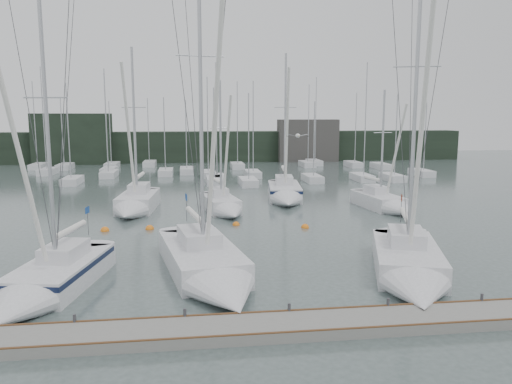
{
  "coord_description": "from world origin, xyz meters",
  "views": [
    {
      "loc": [
        -1.7,
        -22.06,
        7.94
      ],
      "look_at": [
        1.91,
        5.0,
        3.65
      ],
      "focal_mm": 35.0,
      "sensor_mm": 36.0,
      "label": 1
    }
  ],
  "objects_px": {
    "sailboat_mid_c": "(224,207)",
    "sailboat_mid_d": "(285,194)",
    "sailboat_mid_e": "(387,204)",
    "sailboat_near_right": "(411,271)",
    "sailboat_near_left": "(43,285)",
    "sailboat_near_center": "(212,272)",
    "buoy_d": "(305,228)",
    "buoy_c": "(105,231)",
    "buoy_b": "(236,225)",
    "sailboat_mid_b": "(135,205)",
    "buoy_a": "(150,229)"
  },
  "relations": [
    {
      "from": "sailboat_mid_d",
      "to": "buoy_d",
      "type": "height_order",
      "value": "sailboat_mid_d"
    },
    {
      "from": "sailboat_near_left",
      "to": "buoy_d",
      "type": "xyz_separation_m",
      "value": [
        14.38,
        11.79,
        -0.58
      ]
    },
    {
      "from": "sailboat_near_right",
      "to": "buoy_b",
      "type": "distance_m",
      "value": 15.3
    },
    {
      "from": "sailboat_mid_b",
      "to": "buoy_d",
      "type": "bearing_deg",
      "value": -24.55
    },
    {
      "from": "sailboat_mid_b",
      "to": "sailboat_mid_c",
      "type": "height_order",
      "value": "sailboat_mid_b"
    },
    {
      "from": "sailboat_mid_c",
      "to": "buoy_a",
      "type": "distance_m",
      "value": 7.34
    },
    {
      "from": "sailboat_near_center",
      "to": "buoy_c",
      "type": "relative_size",
      "value": 30.44
    },
    {
      "from": "sailboat_mid_b",
      "to": "sailboat_mid_e",
      "type": "distance_m",
      "value": 20.68
    },
    {
      "from": "sailboat_mid_e",
      "to": "sailboat_mid_b",
      "type": "bearing_deg",
      "value": 167.57
    },
    {
      "from": "sailboat_near_left",
      "to": "sailboat_near_right",
      "type": "bearing_deg",
      "value": 10.24
    },
    {
      "from": "sailboat_near_left",
      "to": "buoy_a",
      "type": "bearing_deg",
      "value": 85.68
    },
    {
      "from": "sailboat_near_right",
      "to": "sailboat_mid_c",
      "type": "relative_size",
      "value": 1.52
    },
    {
      "from": "sailboat_mid_b",
      "to": "buoy_b",
      "type": "relative_size",
      "value": 27.44
    },
    {
      "from": "buoy_b",
      "to": "buoy_c",
      "type": "bearing_deg",
      "value": -175.99
    },
    {
      "from": "sailboat_mid_b",
      "to": "sailboat_mid_e",
      "type": "xyz_separation_m",
      "value": [
        20.61,
        -1.72,
        -0.1
      ]
    },
    {
      "from": "sailboat_mid_c",
      "to": "sailboat_mid_e",
      "type": "relative_size",
      "value": 1.06
    },
    {
      "from": "sailboat_near_right",
      "to": "buoy_a",
      "type": "xyz_separation_m",
      "value": [
        -13.13,
        13.06,
        -0.6
      ]
    },
    {
      "from": "sailboat_mid_c",
      "to": "sailboat_mid_e",
      "type": "bearing_deg",
      "value": -12.18
    },
    {
      "from": "buoy_a",
      "to": "buoy_b",
      "type": "distance_m",
      "value": 6.11
    },
    {
      "from": "sailboat_near_center",
      "to": "buoy_d",
      "type": "height_order",
      "value": "sailboat_near_center"
    },
    {
      "from": "buoy_d",
      "to": "sailboat_mid_b",
      "type": "bearing_deg",
      "value": 150.8
    },
    {
      "from": "sailboat_near_right",
      "to": "buoy_b",
      "type": "relative_size",
      "value": 33.5
    },
    {
      "from": "sailboat_mid_c",
      "to": "sailboat_mid_d",
      "type": "height_order",
      "value": "sailboat_mid_d"
    },
    {
      "from": "sailboat_near_left",
      "to": "sailboat_mid_b",
      "type": "distance_m",
      "value": 18.86
    },
    {
      "from": "buoy_c",
      "to": "buoy_d",
      "type": "xyz_separation_m",
      "value": [
        13.83,
        -0.87,
        0.0
      ]
    },
    {
      "from": "sailboat_near_left",
      "to": "sailboat_near_right",
      "type": "relative_size",
      "value": 0.85
    },
    {
      "from": "sailboat_near_right",
      "to": "sailboat_mid_e",
      "type": "xyz_separation_m",
      "value": [
        5.85,
        17.31,
        -0.06
      ]
    },
    {
      "from": "buoy_c",
      "to": "buoy_d",
      "type": "bearing_deg",
      "value": -3.59
    },
    {
      "from": "sailboat_mid_c",
      "to": "buoy_d",
      "type": "height_order",
      "value": "sailboat_mid_c"
    },
    {
      "from": "sailboat_mid_d",
      "to": "buoy_d",
      "type": "bearing_deg",
      "value": -86.03
    },
    {
      "from": "sailboat_near_center",
      "to": "sailboat_mid_d",
      "type": "relative_size",
      "value": 1.27
    },
    {
      "from": "sailboat_mid_e",
      "to": "buoy_d",
      "type": "relative_size",
      "value": 18.95
    },
    {
      "from": "sailboat_near_left",
      "to": "sailboat_mid_b",
      "type": "bearing_deg",
      "value": 95.36
    },
    {
      "from": "sailboat_mid_d",
      "to": "buoy_a",
      "type": "xyz_separation_m",
      "value": [
        -11.48,
        -9.69,
        -0.66
      ]
    },
    {
      "from": "sailboat_mid_c",
      "to": "buoy_c",
      "type": "distance_m",
      "value": 9.87
    },
    {
      "from": "sailboat_mid_e",
      "to": "sailboat_near_center",
      "type": "bearing_deg",
      "value": -140.8
    },
    {
      "from": "sailboat_near_left",
      "to": "sailboat_mid_c",
      "type": "distance_m",
      "value": 19.78
    },
    {
      "from": "sailboat_mid_c",
      "to": "buoy_b",
      "type": "xyz_separation_m",
      "value": [
        0.56,
        -4.27,
        -0.56
      ]
    },
    {
      "from": "buoy_c",
      "to": "buoy_a",
      "type": "bearing_deg",
      "value": 2.4
    },
    {
      "from": "buoy_b",
      "to": "sailboat_near_center",
      "type": "bearing_deg",
      "value": -100.44
    },
    {
      "from": "sailboat_near_left",
      "to": "buoy_d",
      "type": "distance_m",
      "value": 18.6
    },
    {
      "from": "sailboat_mid_b",
      "to": "buoy_d",
      "type": "xyz_separation_m",
      "value": [
        12.46,
        -6.96,
        -0.64
      ]
    },
    {
      "from": "buoy_b",
      "to": "buoy_a",
      "type": "bearing_deg",
      "value": -175.19
    },
    {
      "from": "sailboat_near_left",
      "to": "sailboat_near_center",
      "type": "relative_size",
      "value": 0.81
    },
    {
      "from": "sailboat_mid_e",
      "to": "buoy_a",
      "type": "height_order",
      "value": "sailboat_mid_e"
    },
    {
      "from": "sailboat_near_center",
      "to": "buoy_b",
      "type": "distance_m",
      "value": 12.68
    },
    {
      "from": "sailboat_mid_b",
      "to": "sailboat_mid_c",
      "type": "relative_size",
      "value": 1.25
    },
    {
      "from": "buoy_b",
      "to": "sailboat_mid_e",
      "type": "bearing_deg",
      "value": 16.16
    },
    {
      "from": "sailboat_near_right",
      "to": "sailboat_mid_c",
      "type": "distance_m",
      "value": 19.39
    },
    {
      "from": "sailboat_near_left",
      "to": "sailboat_near_right",
      "type": "xyz_separation_m",
      "value": [
        16.68,
        -0.28,
        0.02
      ]
    }
  ]
}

